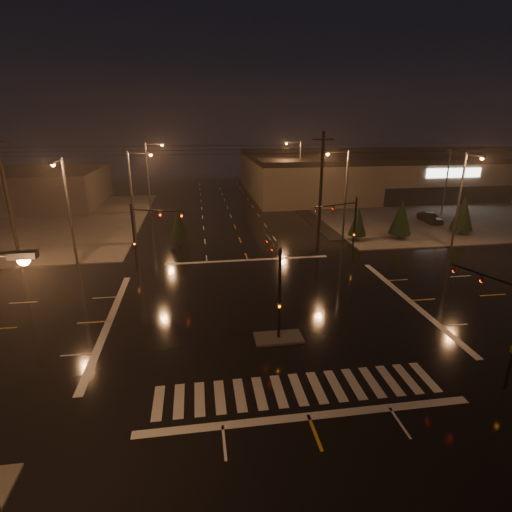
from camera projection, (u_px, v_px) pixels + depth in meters
name	position (u px, v px, depth m)	size (l,w,h in m)	color
ground	(267.00, 310.00, 28.83)	(140.00, 140.00, 0.00)	black
sidewalk_ne	(426.00, 209.00, 61.06)	(36.00, 36.00, 0.12)	#43403C
sidewalk_nw	(5.00, 223.00, 52.69)	(36.00, 36.00, 0.12)	#43403C
median_island	(278.00, 338.00, 25.06)	(3.00, 1.60, 0.15)	#43403C
crosswalk	(298.00, 389.00, 20.41)	(15.00, 2.60, 0.01)	beige
stop_bar_near	(309.00, 416.00, 18.54)	(16.00, 0.50, 0.01)	beige
stop_bar_far	(248.00, 260.00, 39.12)	(16.00, 0.50, 0.01)	beige
parking_lot	(464.00, 211.00, 59.89)	(50.00, 24.00, 0.08)	black
retail_building	(407.00, 171.00, 75.48)	(60.20, 28.30, 7.20)	#675B4A
commercial_block	(0.00, 189.00, 62.32)	(30.00, 18.00, 5.60)	#453F3C
signal_mast_median	(277.00, 278.00, 24.74)	(0.25, 4.59, 6.00)	black
signal_mast_ne	(346.00, 221.00, 38.40)	(4.84, 1.86, 6.00)	black
signal_mast_nw	(144.00, 229.00, 35.75)	(4.84, 1.86, 6.00)	black
signal_mast_se	(503.00, 317.00, 19.93)	(1.55, 3.87, 6.00)	black
streetlight_1	(134.00, 192.00, 42.22)	(2.77, 0.32, 10.00)	#38383A
streetlight_2	(150.00, 173.00, 57.19)	(2.77, 0.32, 10.00)	#38383A
streetlight_3	(343.00, 190.00, 43.47)	(2.77, 0.32, 10.00)	#38383A
streetlight_4	(298.00, 169.00, 62.18)	(2.77, 0.32, 10.00)	#38383A
streetlight_5	(67.00, 206.00, 35.17)	(0.32, 2.77, 10.00)	#38383A
streetlight_6	(462.00, 195.00, 40.48)	(0.32, 2.77, 10.00)	#38383A
utility_pole_0	(8.00, 199.00, 36.86)	(2.20, 0.32, 12.00)	black
utility_pole_1	(321.00, 191.00, 41.05)	(2.20, 0.32, 12.00)	black
conifer_0	(358.00, 221.00, 44.55)	(2.04, 2.04, 3.88)	black
conifer_1	(401.00, 217.00, 44.99)	(2.53, 2.53, 4.65)	black
conifer_2	(463.00, 213.00, 46.79)	(2.59, 2.59, 4.74)	black
conifer_3	(179.00, 224.00, 42.99)	(2.20, 2.20, 4.14)	black
car_parked	(430.00, 217.00, 52.99)	(1.79, 4.44, 1.51)	black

